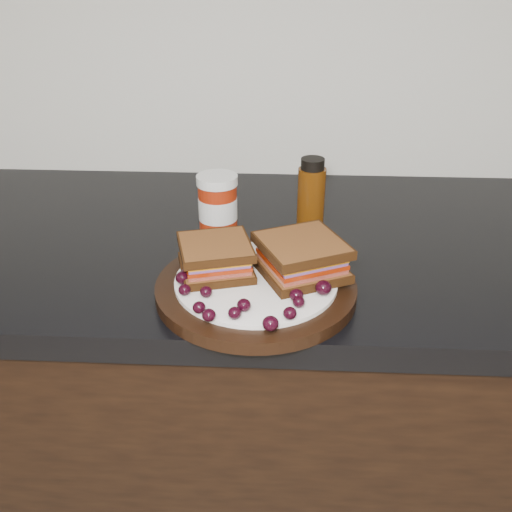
{
  "coord_description": "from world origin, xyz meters",
  "views": [
    {
      "loc": [
        0.06,
        0.83,
        1.33
      ],
      "look_at": [
        0.02,
        1.51,
        0.96
      ],
      "focal_mm": 40.0,
      "sensor_mm": 36.0,
      "label": 1
    }
  ],
  "objects_px": {
    "plate": "(256,288)",
    "condiment_jar": "(218,204)",
    "sandwich_left": "(216,257)",
    "oil_bottle": "(311,196)"
  },
  "relations": [
    {
      "from": "sandwich_left",
      "to": "oil_bottle",
      "type": "bearing_deg",
      "value": 38.65
    },
    {
      "from": "plate",
      "to": "condiment_jar",
      "type": "height_order",
      "value": "condiment_jar"
    },
    {
      "from": "sandwich_left",
      "to": "condiment_jar",
      "type": "relative_size",
      "value": 0.98
    },
    {
      "from": "plate",
      "to": "condiment_jar",
      "type": "relative_size",
      "value": 2.78
    },
    {
      "from": "plate",
      "to": "sandwich_left",
      "type": "distance_m",
      "value": 0.07
    },
    {
      "from": "sandwich_left",
      "to": "oil_bottle",
      "type": "height_order",
      "value": "oil_bottle"
    },
    {
      "from": "condiment_jar",
      "to": "oil_bottle",
      "type": "xyz_separation_m",
      "value": [
        0.16,
        0.01,
        0.01
      ]
    },
    {
      "from": "oil_bottle",
      "to": "plate",
      "type": "bearing_deg",
      "value": -111.3
    },
    {
      "from": "sandwich_left",
      "to": "oil_bottle",
      "type": "xyz_separation_m",
      "value": [
        0.14,
        0.19,
        0.02
      ]
    },
    {
      "from": "condiment_jar",
      "to": "sandwich_left",
      "type": "bearing_deg",
      "value": -84.62
    }
  ]
}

